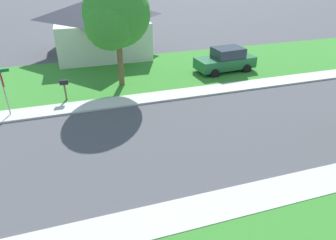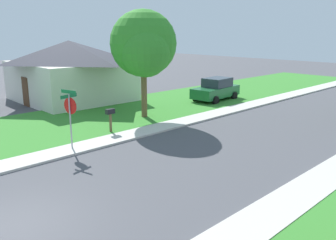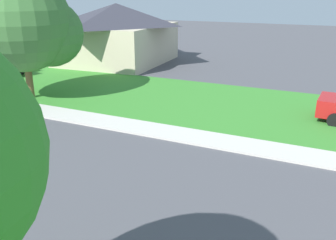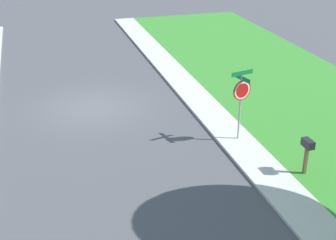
{
  "view_description": "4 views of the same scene",
  "coord_description": "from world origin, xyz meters",
  "views": [
    {
      "loc": [
        11.56,
        8.27,
        7.58
      ],
      "look_at": [
        0.67,
        11.73,
        1.4
      ],
      "focal_mm": 32.66,
      "sensor_mm": 36.0,
      "label": 1
    },
    {
      "loc": [
        9.44,
        -3.02,
        5.3
      ],
      "look_at": [
        -1.75,
        7.82,
        1.4
      ],
      "focal_mm": 38.18,
      "sensor_mm": 36.0,
      "label": 2
    },
    {
      "loc": [
        -7.99,
        6.91,
        5.53
      ],
      "look_at": [
        2.61,
        11.88,
        1.4
      ],
      "focal_mm": 39.37,
      "sensor_mm": 36.0,
      "label": 3
    },
    {
      "loc": [
        2.3,
        19.3,
        8.31
      ],
      "look_at": [
        -1.93,
        5.02,
        1.4
      ],
      "focal_mm": 51.23,
      "sensor_mm": 36.0,
      "label": 4
    }
  ],
  "objects": [
    {
      "name": "tree_sidewalk_mid",
      "position": [
        -7.0,
        10.92,
        4.43
      ],
      "size": [
        4.29,
        3.99,
        6.57
      ],
      "color": "brown",
      "rests_on": "ground"
    },
    {
      "name": "ground_plane",
      "position": [
        0.0,
        0.0,
        0.0
      ],
      "size": [
        120.0,
        120.0,
        0.0
      ],
      "primitive_type": "plane",
      "color": "#4C4C51"
    },
    {
      "name": "sidewalk_west",
      "position": [
        -4.7,
        12.0,
        0.05
      ],
      "size": [
        1.4,
        56.0,
        0.1
      ],
      "primitive_type": "cube",
      "color": "beige",
      "rests_on": "ground"
    },
    {
      "name": "lawn_west",
      "position": [
        -9.4,
        12.0,
        0.04
      ],
      "size": [
        8.0,
        56.0,
        0.08
      ],
      "primitive_type": "cube",
      "color": "#38842D",
      "rests_on": "ground"
    },
    {
      "name": "stop_sign_far_corner",
      "position": [
        -4.79,
        4.67,
        1.89
      ],
      "size": [
        0.9,
        0.9,
        2.77
      ],
      "color": "#9E9EA3",
      "rests_on": "ground"
    },
    {
      "name": "car_green_across_road",
      "position": [
        -7.72,
        18.8,
        0.87
      ],
      "size": [
        2.32,
        4.44,
        1.76
      ],
      "color": "#1E6033",
      "rests_on": "ground"
    },
    {
      "name": "house_left_setback",
      "position": [
        -15.78,
        10.86,
        2.38
      ],
      "size": [
        9.15,
        7.97,
        4.6
      ],
      "color": "silver",
      "rests_on": "ground"
    },
    {
      "name": "mailbox",
      "position": [
        -5.86,
        7.55,
        1.01
      ],
      "size": [
        0.25,
        0.48,
        1.31
      ],
      "color": "brown",
      "rests_on": "ground"
    }
  ]
}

